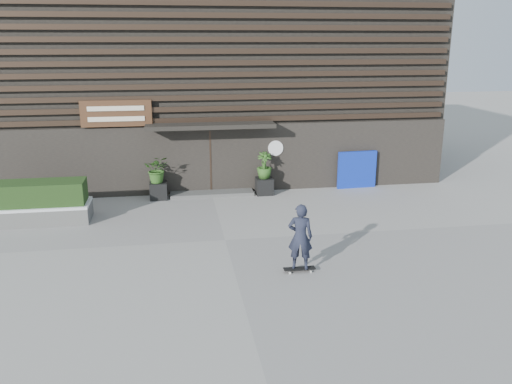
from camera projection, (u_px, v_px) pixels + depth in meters
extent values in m
plane|color=gray|center=(225.00, 240.00, 14.95)|extent=(80.00, 80.00, 0.00)
cube|color=#494947|center=(212.00, 193.00, 19.30)|extent=(3.00, 0.80, 0.12)
cube|color=black|center=(159.00, 191.00, 18.75)|extent=(0.60, 0.60, 0.60)
imported|color=#2D591E|center=(157.00, 169.00, 18.54)|extent=(0.86, 0.75, 0.96)
cube|color=black|center=(264.00, 186.00, 19.34)|extent=(0.60, 0.60, 0.60)
imported|color=#2D591E|center=(264.00, 165.00, 19.12)|extent=(0.54, 0.54, 0.96)
cube|color=#50504D|center=(32.00, 214.00, 16.36)|extent=(3.50, 1.20, 0.50)
cube|color=white|center=(31.00, 205.00, 16.28)|extent=(3.50, 1.20, 0.08)
cube|color=#1A3212|center=(29.00, 193.00, 16.17)|extent=(3.30, 1.00, 0.70)
cube|color=#0C24A3|center=(357.00, 170.00, 20.06)|extent=(1.51, 0.21, 1.41)
cube|color=black|center=(200.00, 74.00, 23.34)|extent=(18.00, 10.00, 8.00)
cube|color=black|center=(210.00, 159.00, 19.30)|extent=(18.00, 0.12, 2.50)
cube|color=#38281E|center=(210.00, 120.00, 18.84)|extent=(17.60, 0.08, 0.18)
cube|color=#38281E|center=(209.00, 109.00, 18.73)|extent=(17.60, 0.08, 0.18)
cube|color=#38281E|center=(209.00, 97.00, 18.62)|extent=(17.60, 0.08, 0.18)
cube|color=#38281E|center=(209.00, 86.00, 18.51)|extent=(17.60, 0.08, 0.18)
cube|color=#38281E|center=(208.00, 75.00, 18.40)|extent=(17.60, 0.08, 0.18)
cube|color=#38281E|center=(208.00, 63.00, 18.30)|extent=(17.60, 0.08, 0.18)
cube|color=#38281E|center=(208.00, 51.00, 18.19)|extent=(17.60, 0.08, 0.18)
cube|color=#38281E|center=(208.00, 39.00, 18.08)|extent=(17.60, 0.08, 0.18)
cube|color=#38281E|center=(207.00, 27.00, 17.97)|extent=(17.60, 0.08, 0.18)
cube|color=#38281E|center=(207.00, 15.00, 17.86)|extent=(17.60, 0.08, 0.18)
cube|color=#38281E|center=(207.00, 3.00, 17.75)|extent=(17.60, 0.08, 0.18)
cube|color=black|center=(210.00, 126.00, 18.52)|extent=(4.50, 1.00, 0.15)
cube|color=black|center=(210.00, 161.00, 19.47)|extent=(2.40, 0.30, 2.30)
cube|color=#38281E|center=(211.00, 162.00, 19.30)|extent=(0.06, 0.10, 2.30)
cube|color=#472B19|center=(116.00, 114.00, 18.19)|extent=(2.40, 0.10, 0.90)
cube|color=beige|center=(116.00, 108.00, 18.07)|extent=(1.90, 0.02, 0.16)
cube|color=beige|center=(116.00, 119.00, 18.17)|extent=(1.90, 0.02, 0.16)
cylinder|color=white|center=(276.00, 148.00, 19.49)|extent=(0.56, 0.03, 0.56)
cube|color=black|center=(299.00, 268.00, 12.90)|extent=(0.78, 0.20, 0.02)
cylinder|color=beige|center=(290.00, 273.00, 12.78)|extent=(0.06, 0.03, 0.06)
cylinder|color=#B3B3AE|center=(288.00, 270.00, 12.97)|extent=(0.06, 0.03, 0.06)
cylinder|color=#A2A29E|center=(311.00, 272.00, 12.86)|extent=(0.06, 0.03, 0.06)
cylinder|color=#A1A19D|center=(309.00, 268.00, 13.05)|extent=(0.06, 0.03, 0.06)
imported|color=black|center=(300.00, 237.00, 12.67)|extent=(0.68, 0.54, 1.63)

